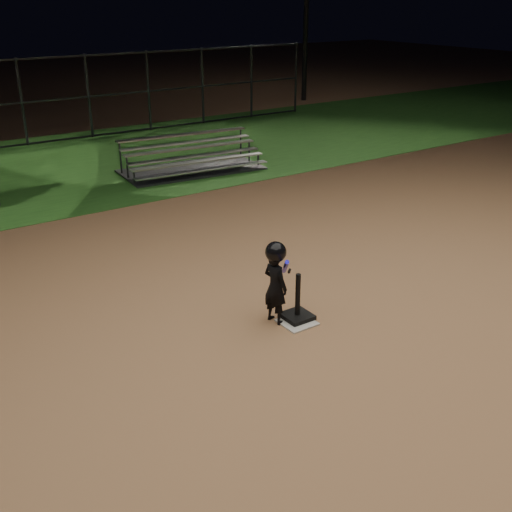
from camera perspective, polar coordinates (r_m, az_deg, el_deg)
The scene contains 7 objects.
ground at distance 8.59m, azimuth 3.79°, elevation -6.16°, with size 80.00×80.00×0.00m, color #AC774E.
grass_strip at distance 17.05m, azimuth -17.49°, elevation 7.82°, with size 60.00×8.00×0.01m, color #24561B.
home_plate at distance 8.58m, azimuth 3.79°, elevation -6.09°, with size 0.45×0.45×0.02m, color beige.
batting_tee at distance 8.61m, azimuth 3.82°, elevation -5.03°, with size 0.38×0.38×0.67m.
child_batter at distance 8.33m, azimuth 1.81°, elevation -2.24°, with size 0.44×0.61×1.18m.
bleacher_right at distance 15.94m, azimuth -5.91°, elevation 8.38°, with size 3.62×2.00×0.85m.
backstop_fence at distance 19.65m, azimuth -20.71°, elevation 13.05°, with size 20.08×0.08×2.50m.
Camera 1 is at (-4.68, -5.85, 4.19)m, focal length 43.53 mm.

